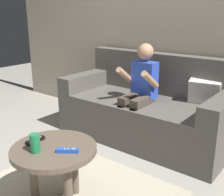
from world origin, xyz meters
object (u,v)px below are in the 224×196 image
at_px(game_remote_black_near_edge, 35,140).
at_px(game_remote_blue_center, 68,150).
at_px(couch, 147,110).
at_px(soda_can, 35,143).
at_px(person_seated_on_couch, 139,89).
at_px(coffee_table, 55,158).

distance_m(game_remote_black_near_edge, game_remote_blue_center, 0.29).
xyz_separation_m(couch, game_remote_blue_center, (0.23, -1.36, 0.16)).
xyz_separation_m(game_remote_blue_center, soda_can, (-0.17, -0.12, 0.05)).
xyz_separation_m(couch, soda_can, (0.06, -1.48, 0.21)).
xyz_separation_m(game_remote_black_near_edge, game_remote_blue_center, (0.28, 0.03, 0.00)).
bearing_deg(game_remote_blue_center, person_seated_on_couch, 100.50).
relative_size(couch, game_remote_black_near_edge, 12.55).
bearing_deg(game_remote_blue_center, game_remote_black_near_edge, -173.07).
bearing_deg(game_remote_black_near_edge, coffee_table, 12.18).
distance_m(couch, game_remote_black_near_edge, 1.41).
relative_size(coffee_table, soda_can, 4.69).
bearing_deg(coffee_table, person_seated_on_couch, 94.51).
distance_m(couch, game_remote_blue_center, 1.39).
xyz_separation_m(person_seated_on_couch, game_remote_blue_center, (0.22, -1.18, -0.12)).
bearing_deg(game_remote_black_near_edge, couch, 87.71).
distance_m(couch, coffee_table, 1.37).
height_order(game_remote_black_near_edge, soda_can, soda_can).
relative_size(person_seated_on_couch, game_remote_black_near_edge, 7.21).
bearing_deg(coffee_table, couch, 94.29).
distance_m(person_seated_on_couch, game_remote_black_near_edge, 1.22).
distance_m(coffee_table, soda_can, 0.19).
height_order(game_remote_blue_center, soda_can, soda_can).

